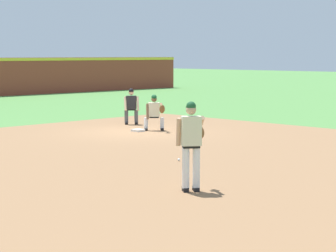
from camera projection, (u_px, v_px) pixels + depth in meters
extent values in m
plane|color=#518942|center=(138.00, 132.00, 23.92)|extent=(160.00, 160.00, 0.00)
cube|color=#936B47|center=(157.00, 153.00, 18.68)|extent=(18.00, 18.00, 0.01)
cube|color=white|center=(138.00, 130.00, 23.92)|extent=(0.38, 0.38, 0.09)
sphere|color=white|center=(179.00, 160.00, 17.29)|extent=(0.07, 0.07, 0.07)
cube|color=black|center=(185.00, 189.00, 13.45)|extent=(0.24, 0.27, 0.09)
cylinder|color=white|center=(186.00, 168.00, 13.36)|extent=(0.15, 0.15, 0.84)
cube|color=black|center=(196.00, 189.00, 13.48)|extent=(0.24, 0.27, 0.09)
cylinder|color=white|center=(196.00, 168.00, 13.39)|extent=(0.15, 0.15, 0.84)
cube|color=black|center=(191.00, 146.00, 13.33)|extent=(0.39, 0.36, 0.06)
cube|color=beige|center=(191.00, 131.00, 13.29)|extent=(0.46, 0.43, 0.60)
sphere|color=tan|center=(191.00, 110.00, 13.27)|extent=(0.21, 0.21, 0.21)
sphere|color=#194C28|center=(191.00, 106.00, 13.26)|extent=(0.20, 0.20, 0.20)
cube|color=#194C28|center=(190.00, 107.00, 13.35)|extent=(0.20, 0.19, 0.02)
cylinder|color=tan|center=(178.00, 132.00, 13.33)|extent=(0.19, 0.21, 0.59)
cylinder|color=tan|center=(200.00, 125.00, 13.61)|extent=(0.39, 0.48, 0.41)
ellipsoid|color=brown|center=(200.00, 132.00, 13.71)|extent=(0.34, 0.36, 0.34)
cube|color=black|center=(162.00, 129.00, 24.28)|extent=(0.25, 0.27, 0.09)
cylinder|color=white|center=(162.00, 123.00, 24.30)|extent=(0.15, 0.15, 0.40)
cube|color=black|center=(146.00, 129.00, 24.23)|extent=(0.25, 0.27, 0.09)
cylinder|color=white|center=(146.00, 123.00, 24.24)|extent=(0.15, 0.15, 0.40)
cube|color=black|center=(154.00, 117.00, 24.25)|extent=(0.39, 0.37, 0.06)
cube|color=beige|center=(154.00, 110.00, 24.22)|extent=(0.46, 0.44, 0.52)
sphere|color=brown|center=(154.00, 99.00, 24.15)|extent=(0.21, 0.21, 0.21)
sphere|color=#194C28|center=(154.00, 97.00, 24.15)|extent=(0.20, 0.20, 0.20)
cube|color=#194C28|center=(154.00, 98.00, 24.06)|extent=(0.20, 0.19, 0.02)
cylinder|color=brown|center=(162.00, 106.00, 23.81)|extent=(0.44, 0.51, 0.24)
cylinder|color=brown|center=(147.00, 111.00, 24.10)|extent=(0.22, 0.24, 0.58)
ellipsoid|color=brown|center=(162.00, 109.00, 23.61)|extent=(0.29, 0.30, 0.35)
cube|color=black|center=(136.00, 123.00, 26.40)|extent=(0.24, 0.27, 0.09)
cylinder|color=#515154|center=(136.00, 116.00, 26.41)|extent=(0.15, 0.15, 0.50)
cube|color=black|center=(126.00, 123.00, 26.34)|extent=(0.24, 0.27, 0.09)
cylinder|color=#515154|center=(126.00, 116.00, 26.35)|extent=(0.15, 0.15, 0.50)
cube|color=black|center=(131.00, 110.00, 26.35)|extent=(0.39, 0.36, 0.06)
cube|color=#232326|center=(131.00, 102.00, 26.32)|extent=(0.46, 0.43, 0.54)
sphere|color=#DBB28E|center=(131.00, 93.00, 26.25)|extent=(0.21, 0.21, 0.21)
sphere|color=black|center=(131.00, 91.00, 26.25)|extent=(0.20, 0.20, 0.20)
cube|color=black|center=(131.00, 92.00, 26.16)|extent=(0.20, 0.19, 0.02)
cylinder|color=#DBB28E|center=(138.00, 103.00, 26.21)|extent=(0.27, 0.32, 0.56)
cylinder|color=#DBB28E|center=(125.00, 104.00, 26.14)|extent=(0.27, 0.32, 0.56)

